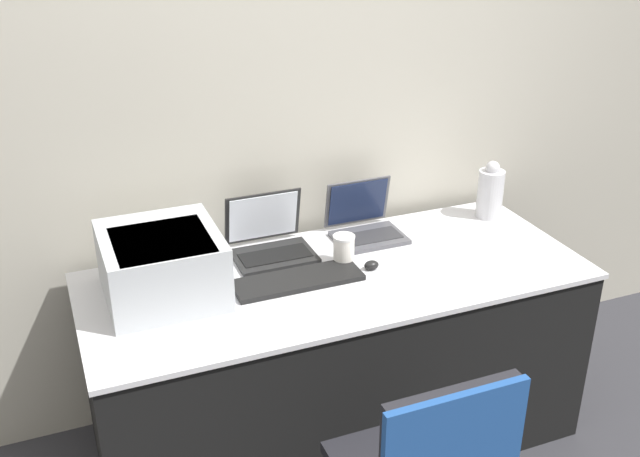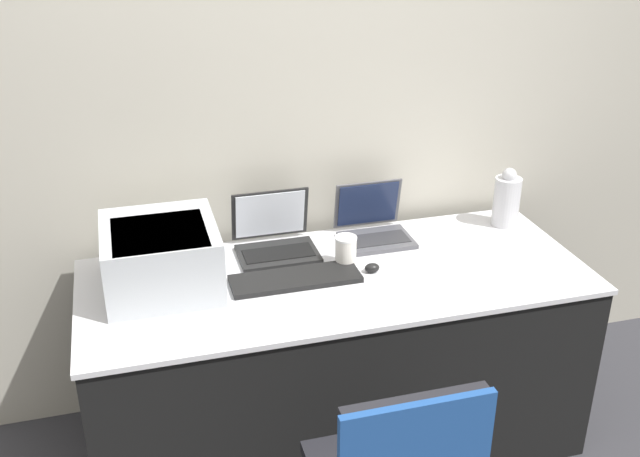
{
  "view_description": "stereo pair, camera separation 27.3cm",
  "coord_description": "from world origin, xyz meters",
  "px_view_note": "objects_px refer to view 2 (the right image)",
  "views": [
    {
      "loc": [
        -0.97,
        -1.88,
        2.12
      ],
      "look_at": [
        -0.05,
        0.41,
        0.95
      ],
      "focal_mm": 42.0,
      "sensor_mm": 36.0,
      "label": 1
    },
    {
      "loc": [
        -0.72,
        -1.96,
        2.12
      ],
      "look_at": [
        -0.05,
        0.41,
        0.95
      ],
      "focal_mm": 42.0,
      "sensor_mm": 36.0,
      "label": 2
    }
  ],
  "objects_px": {
    "metal_pitcher": "(507,199)",
    "coffee_cup": "(346,251)",
    "laptop_left": "(275,239)",
    "laptop_right": "(373,227)",
    "printer": "(161,255)",
    "external_keyboard": "(295,279)",
    "mouse": "(372,268)"
  },
  "relations": [
    {
      "from": "laptop_left",
      "to": "metal_pitcher",
      "type": "xyz_separation_m",
      "value": [
        0.99,
        -0.02,
        0.06
      ]
    },
    {
      "from": "coffee_cup",
      "to": "metal_pitcher",
      "type": "xyz_separation_m",
      "value": [
        0.76,
        0.17,
        0.06
      ]
    },
    {
      "from": "metal_pitcher",
      "to": "laptop_right",
      "type": "bearing_deg",
      "value": 177.32
    },
    {
      "from": "laptop_right",
      "to": "mouse",
      "type": "xyz_separation_m",
      "value": [
        -0.1,
        -0.28,
        -0.03
      ]
    },
    {
      "from": "laptop_right",
      "to": "metal_pitcher",
      "type": "bearing_deg",
      "value": -2.68
    },
    {
      "from": "laptop_right",
      "to": "external_keyboard",
      "type": "relative_size",
      "value": 0.59
    },
    {
      "from": "laptop_left",
      "to": "mouse",
      "type": "xyz_separation_m",
      "value": [
        0.31,
        -0.27,
        -0.03
      ]
    },
    {
      "from": "external_keyboard",
      "to": "metal_pitcher",
      "type": "distance_m",
      "value": 1.01
    },
    {
      "from": "laptop_right",
      "to": "external_keyboard",
      "type": "xyz_separation_m",
      "value": [
        -0.39,
        -0.27,
        -0.04
      ]
    },
    {
      "from": "coffee_cup",
      "to": "external_keyboard",
      "type": "bearing_deg",
      "value": -160.8
    },
    {
      "from": "laptop_left",
      "to": "external_keyboard",
      "type": "distance_m",
      "value": 0.26
    },
    {
      "from": "laptop_right",
      "to": "coffee_cup",
      "type": "distance_m",
      "value": 0.26
    },
    {
      "from": "laptop_left",
      "to": "coffee_cup",
      "type": "distance_m",
      "value": 0.3
    },
    {
      "from": "external_keyboard",
      "to": "mouse",
      "type": "xyz_separation_m",
      "value": [
        0.29,
        -0.01,
        0.01
      ]
    },
    {
      "from": "coffee_cup",
      "to": "laptop_right",
      "type": "bearing_deg",
      "value": 47.1
    },
    {
      "from": "printer",
      "to": "laptop_right",
      "type": "relative_size",
      "value": 1.51
    },
    {
      "from": "printer",
      "to": "laptop_right",
      "type": "xyz_separation_m",
      "value": [
        0.86,
        0.18,
        -0.08
      ]
    },
    {
      "from": "mouse",
      "to": "external_keyboard",
      "type": "bearing_deg",
      "value": 178.18
    },
    {
      "from": "printer",
      "to": "laptop_right",
      "type": "height_order",
      "value": "printer"
    },
    {
      "from": "laptop_left",
      "to": "laptop_right",
      "type": "xyz_separation_m",
      "value": [
        0.41,
        0.01,
        -0.0
      ]
    },
    {
      "from": "metal_pitcher",
      "to": "coffee_cup",
      "type": "bearing_deg",
      "value": -167.73
    },
    {
      "from": "laptop_right",
      "to": "printer",
      "type": "bearing_deg",
      "value": -168.45
    },
    {
      "from": "printer",
      "to": "external_keyboard",
      "type": "xyz_separation_m",
      "value": [
        0.47,
        -0.09,
        -0.12
      ]
    },
    {
      "from": "printer",
      "to": "external_keyboard",
      "type": "height_order",
      "value": "printer"
    },
    {
      "from": "printer",
      "to": "coffee_cup",
      "type": "bearing_deg",
      "value": -1.33
    },
    {
      "from": "laptop_right",
      "to": "coffee_cup",
      "type": "relative_size",
      "value": 2.42
    },
    {
      "from": "coffee_cup",
      "to": "metal_pitcher",
      "type": "relative_size",
      "value": 0.46
    },
    {
      "from": "laptop_left",
      "to": "laptop_right",
      "type": "relative_size",
      "value": 1.1
    },
    {
      "from": "laptop_left",
      "to": "laptop_right",
      "type": "height_order",
      "value": "laptop_left"
    },
    {
      "from": "mouse",
      "to": "coffee_cup",
      "type": "bearing_deg",
      "value": 132.42
    },
    {
      "from": "printer",
      "to": "laptop_right",
      "type": "bearing_deg",
      "value": 11.55
    },
    {
      "from": "external_keyboard",
      "to": "mouse",
      "type": "distance_m",
      "value": 0.29
    }
  ]
}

